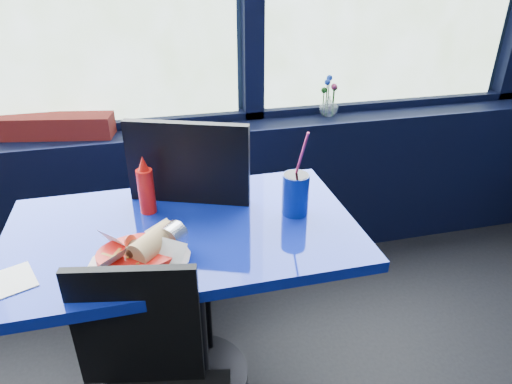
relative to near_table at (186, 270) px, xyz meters
name	(u,v)px	position (x,y,z in m)	size (l,w,h in m)	color
window_sill	(114,206)	(-0.30, 0.87, -0.17)	(5.00, 0.26, 0.80)	black
near_table	(186,270)	(0.00, 0.00, 0.00)	(1.20, 0.70, 0.75)	black
chair_near_back	(177,217)	(0.00, 0.31, 0.04)	(0.62, 0.62, 1.06)	black
planter_box	(56,126)	(-0.51, 0.90, 0.29)	(0.53, 0.13, 0.11)	maroon
flower_vase	(329,104)	(0.88, 0.88, 0.30)	(0.13, 0.13, 0.22)	silver
food_basket	(142,253)	(-0.14, -0.17, 0.22)	(0.33, 0.33, 0.10)	red
ketchup_bottle	(146,188)	(-0.11, 0.14, 0.28)	(0.06, 0.06, 0.22)	red
soda_cup	(296,193)	(0.41, 0.01, 0.26)	(0.10, 0.10, 0.32)	navy
napkin	(8,282)	(-0.52, -0.17, 0.18)	(0.14, 0.14, 0.00)	white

